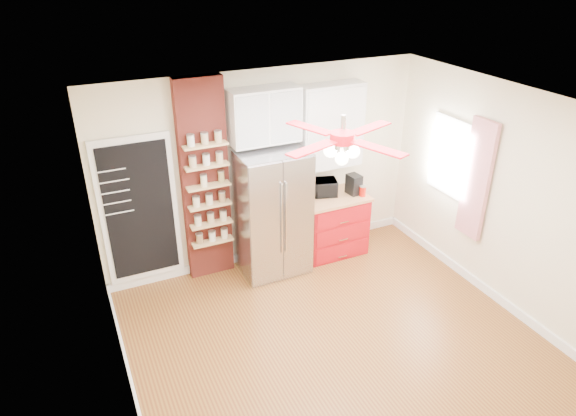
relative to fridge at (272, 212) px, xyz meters
name	(u,v)px	position (x,y,z in m)	size (l,w,h in m)	color
floor	(332,338)	(0.05, -1.63, -0.88)	(4.50, 4.50, 0.00)	brown
ceiling	(344,110)	(0.05, -1.63, 1.83)	(4.50, 4.50, 0.00)	white
wall_back	(264,169)	(0.05, 0.37, 0.48)	(4.50, 0.02, 2.70)	beige
wall_front	(475,363)	(0.05, -3.63, 0.48)	(4.50, 0.02, 2.70)	beige
wall_left	(113,291)	(-2.20, -1.63, 0.48)	(0.02, 4.00, 2.70)	beige
wall_right	(500,197)	(2.30, -1.63, 0.48)	(0.02, 4.00, 2.70)	beige
chalkboard	(140,211)	(-1.65, 0.33, 0.23)	(0.95, 0.05, 1.95)	white
brick_pillar	(205,182)	(-0.80, 0.29, 0.48)	(0.60, 0.16, 2.70)	maroon
fridge	(272,212)	(0.00, 0.00, 0.00)	(0.90, 0.70, 1.75)	silver
upper_glass_cabinet	(264,116)	(0.00, 0.20, 1.27)	(0.90, 0.35, 0.70)	white
red_cabinet	(332,224)	(0.97, 0.05, -0.42)	(0.94, 0.64, 0.90)	#AE0E15
upper_shelf_unit	(330,126)	(0.97, 0.22, 1.00)	(0.90, 0.30, 1.15)	white
window	(451,157)	(2.28, -0.73, 0.68)	(0.04, 0.75, 1.05)	white
curtain	(477,180)	(2.23, -1.28, 0.57)	(0.06, 0.40, 1.55)	red
ceiling_fan	(342,138)	(0.05, -1.63, 1.55)	(1.40, 1.40, 0.44)	silver
toaster_oven	(322,188)	(0.83, 0.16, 0.14)	(0.41, 0.28, 0.23)	black
coffee_maker	(354,184)	(1.26, 0.01, 0.17)	(0.16, 0.21, 0.29)	black
canister_left	(363,191)	(1.34, -0.11, 0.10)	(0.09, 0.09, 0.14)	#BB140A
canister_right	(351,187)	(1.27, 0.07, 0.10)	(0.10, 0.10, 0.15)	red
pantry_jar_oats	(204,181)	(-0.86, 0.13, 0.57)	(0.08, 0.08, 0.14)	beige
pantry_jar_beans	(221,177)	(-0.62, 0.17, 0.57)	(0.08, 0.08, 0.14)	#9A844E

